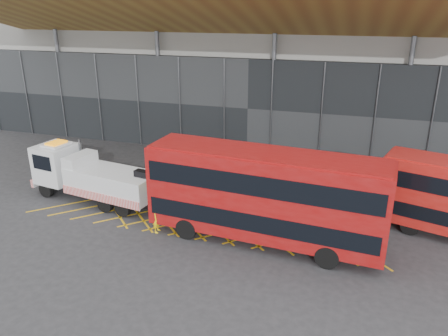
% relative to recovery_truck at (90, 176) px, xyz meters
% --- Properties ---
extents(ground_plane, '(120.00, 120.00, 0.00)m').
position_rel_recovery_truck_xyz_m(ground_plane, '(5.39, 0.65, -1.70)').
color(ground_plane, '#2A2A2D').
extents(road_markings, '(21.56, 7.16, 0.01)m').
position_rel_recovery_truck_xyz_m(road_markings, '(7.79, 0.65, -1.69)').
color(road_markings, gold).
rests_on(road_markings, ground_plane).
extents(construction_building, '(55.00, 23.97, 18.00)m').
position_rel_recovery_truck_xyz_m(construction_building, '(7.31, 19.04, 7.28)').
color(construction_building, gray).
rests_on(construction_building, ground_plane).
extents(recovery_truck, '(10.62, 3.93, 3.68)m').
position_rel_recovery_truck_xyz_m(recovery_truck, '(0.00, 0.00, 0.00)').
color(recovery_truck, black).
rests_on(recovery_truck, ground_plane).
extents(bus_towed, '(12.75, 3.95, 5.11)m').
position_rel_recovery_truck_xyz_m(bus_towed, '(11.87, -1.92, 1.14)').
color(bus_towed, maroon).
rests_on(bus_towed, ground_plane).
extents(worker, '(0.48, 0.69, 1.79)m').
position_rel_recovery_truck_xyz_m(worker, '(5.92, -2.67, -0.81)').
color(worker, yellow).
rests_on(worker, ground_plane).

